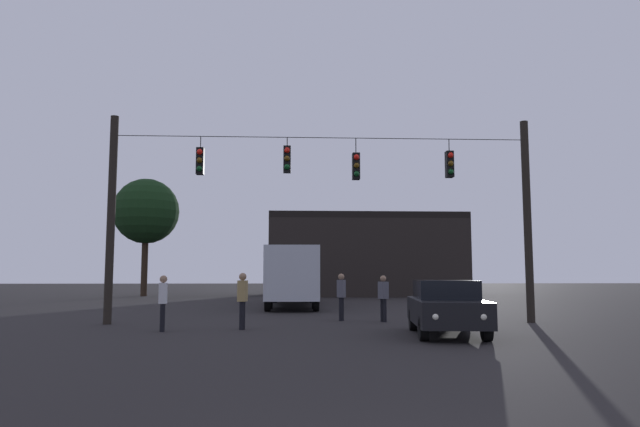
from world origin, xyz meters
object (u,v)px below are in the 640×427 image
pedestrian_crossing_left (341,294)px  pedestrian_near_bus (163,300)px  car_near_right (446,306)px  tree_left_silhouette (146,212)px  pedestrian_crossing_center (242,297)px  city_bus (293,271)px  pedestrian_crossing_right (383,296)px

pedestrian_crossing_left → pedestrian_near_bus: size_ratio=1.04×
car_near_right → tree_left_silhouette: size_ratio=0.48×
pedestrian_crossing_center → pedestrian_near_bus: pedestrian_crossing_center is taller
pedestrian_crossing_left → tree_left_silhouette: size_ratio=0.19×
city_bus → car_near_right: city_bus is taller
city_bus → tree_left_silhouette: size_ratio=1.19×
pedestrian_near_bus → car_near_right: bearing=-10.2°
pedestrian_crossing_right → tree_left_silhouette: size_ratio=0.18×
pedestrian_near_bus → tree_left_silhouette: size_ratio=0.18×
city_bus → car_near_right: bearing=-74.2°
pedestrian_crossing_left → pedestrian_near_bus: pedestrian_crossing_left is taller
city_bus → tree_left_silhouette: (-11.65, 15.31, 4.80)m
car_near_right → pedestrian_crossing_right: pedestrian_crossing_right is taller
car_near_right → pedestrian_crossing_right: 4.79m
city_bus → car_near_right: 15.65m
pedestrian_crossing_right → pedestrian_crossing_left: bearing=159.3°
pedestrian_crossing_left → car_near_right: bearing=-64.5°
pedestrian_near_bus → tree_left_silhouette: 30.44m
car_near_right → pedestrian_near_bus: size_ratio=2.70×
pedestrian_crossing_center → tree_left_silhouette: bearing=109.6°
pedestrian_crossing_right → pedestrian_near_bus: bearing=-155.7°
pedestrian_crossing_center → pedestrian_crossing_right: 5.50m
car_near_right → pedestrian_near_bus: pedestrian_near_bus is taller
tree_left_silhouette → pedestrian_near_bus: bearing=-74.9°
pedestrian_crossing_left → pedestrian_crossing_center: bearing=-135.8°
city_bus → pedestrian_crossing_left: 9.99m
city_bus → tree_left_silhouette: 19.83m
city_bus → pedestrian_crossing_right: bearing=-72.6°
city_bus → pedestrian_crossing_center: city_bus is taller
city_bus → pedestrian_crossing_center: bearing=-96.8°
pedestrian_crossing_right → pedestrian_near_bus: 7.80m
pedestrian_near_bus → tree_left_silhouette: bearing=105.1°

